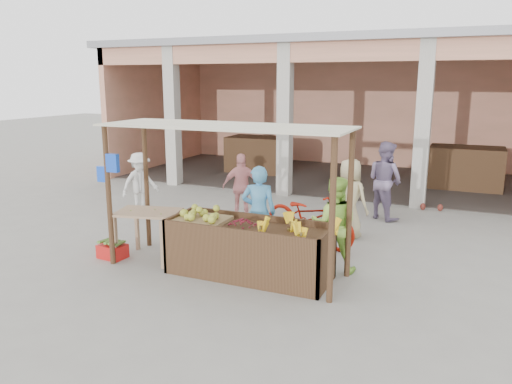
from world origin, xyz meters
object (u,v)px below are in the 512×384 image
at_px(fruit_stall, 249,252).
at_px(motorcycle, 310,216).
at_px(side_table, 148,219).
at_px(vendor_blue, 259,209).
at_px(red_crate, 113,251).
at_px(vendor_green, 334,222).

distance_m(fruit_stall, motorcycle, 1.95).
bearing_deg(side_table, fruit_stall, -13.33).
distance_m(vendor_blue, motorcycle, 1.28).
bearing_deg(fruit_stall, vendor_blue, 102.56).
height_order(red_crate, motorcycle, motorcycle).
relative_size(side_table, motorcycle, 0.58).
relative_size(fruit_stall, side_table, 2.17).
distance_m(side_table, vendor_blue, 1.92).
distance_m(fruit_stall, vendor_blue, 0.97).
bearing_deg(red_crate, side_table, 24.75).
bearing_deg(vendor_green, fruit_stall, 20.03).
height_order(fruit_stall, vendor_green, vendor_green).
bearing_deg(motorcycle, fruit_stall, -174.24).
bearing_deg(red_crate, vendor_blue, 28.20).
height_order(fruit_stall, vendor_blue, vendor_blue).
height_order(side_table, vendor_blue, vendor_blue).
bearing_deg(vendor_green, vendor_blue, -15.39).
xyz_separation_m(side_table, motorcycle, (2.32, 1.90, -0.18)).
distance_m(red_crate, vendor_blue, 2.69).
bearing_deg(vendor_green, side_table, 1.15).
relative_size(fruit_stall, vendor_green, 1.57).
bearing_deg(motorcycle, side_table, 147.00).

